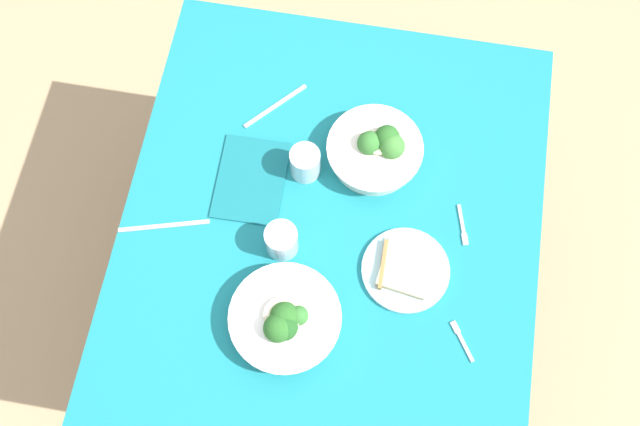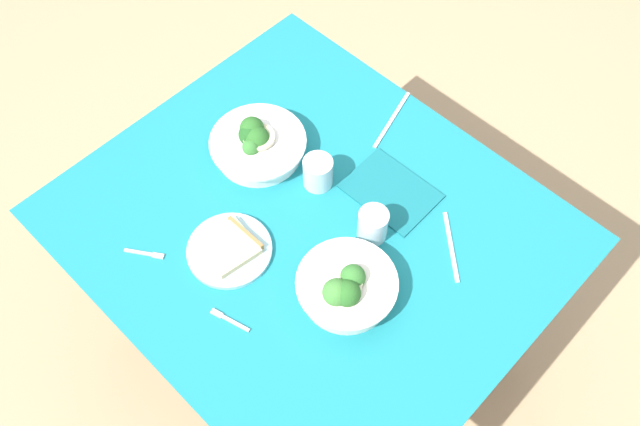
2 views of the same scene
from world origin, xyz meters
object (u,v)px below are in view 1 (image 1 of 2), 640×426
Objects in this scene: water_glass_center at (282,240)px; table_knife_left at (164,226)px; broccoli_bowl_far at (376,150)px; napkin_folded_upper at (251,180)px; broccoli_bowl_near at (285,320)px; water_glass_side at (305,163)px; fork_by_far_bowl at (461,339)px; fork_by_near_bowl at (463,227)px; table_knife_right at (275,106)px; bread_side_plate at (405,269)px.

table_knife_left is at bearing -90.30° from water_glass_center.
broccoli_bowl_far reaches higher than napkin_folded_upper.
broccoli_bowl_far is 0.32m from water_glass_center.
broccoli_bowl_near is 0.18m from water_glass_center.
table_knife_left is at bearing -60.48° from broccoli_bowl_far.
broccoli_bowl_near reaches higher than napkin_folded_upper.
water_glass_side reaches higher than water_glass_center.
water_glass_center is 0.97× the size of water_glass_side.
fork_by_far_bowl is (0.35, 0.41, -0.04)m from water_glass_side.
water_glass_center reaches higher than table_knife_left.
water_glass_center reaches higher than fork_by_near_bowl.
broccoli_bowl_far is 0.48m from fork_by_far_bowl.
fork_by_far_bowl is at bearing -27.36° from table_knife_left.
table_knife_left is 0.41m from table_knife_right.
broccoli_bowl_near is at bearing 12.99° from water_glass_center.
broccoli_bowl_near is 0.55m from table_knife_right.
broccoli_bowl_far is 1.08× the size of table_knife_left.
water_glass_center is 0.20m from water_glass_side.
fork_by_far_bowl is 0.72m from table_knife_right.
bread_side_plate is at bearing 87.83° from water_glass_center.
table_knife_right is at bearing -131.19° from fork_by_near_bowl.
napkin_folded_upper is at bearing -156.01° from broccoli_bowl_near.
water_glass_side is 0.40m from fork_by_near_bowl.
table_knife_right is at bearing 12.37° from fork_by_far_bowl.
broccoli_bowl_far is 0.28m from table_knife_right.
napkin_folded_upper is (-0.30, -0.54, 0.00)m from fork_by_far_bowl.
broccoli_bowl_near is 1.30× the size of table_knife_right.
bread_side_plate reaches higher than napkin_folded_upper.
water_glass_side is at bearing 174.60° from water_glass_center.
water_glass_center is at bearing -89.12° from fork_by_near_bowl.
bread_side_plate is 0.95× the size of table_knife_left.
bread_side_plate is at bearing 67.56° from napkin_folded_upper.
table_knife_right is at bearing -146.68° from water_glass_side.
table_knife_left is (-0.15, -0.72, -0.00)m from fork_by_far_bowl.
broccoli_bowl_far is at bearing -137.85° from fork_by_near_bowl.
table_knife_left is (0.26, -0.46, -0.04)m from broccoli_bowl_far.
broccoli_bowl_far is at bearing -1.80° from fork_by_far_bowl.
broccoli_bowl_far is 2.67× the size of water_glass_side.
bread_side_plate is 1.07× the size of table_knife_right.
broccoli_bowl_far is 0.53m from table_knife_left.
napkin_folded_upper is at bearing 27.62° from fork_by_far_bowl.
water_glass_side is 0.36m from table_knife_left.
water_glass_center is 0.97× the size of fork_by_far_bowl.
water_glass_side reaches higher than table_knife_left.
broccoli_bowl_far is 0.17m from water_glass_side.
table_knife_right is (-0.54, -0.13, -0.03)m from broccoli_bowl_near.
napkin_folded_upper is (-0.16, -0.39, -0.01)m from bread_side_plate.
fork_by_near_bowl is (0.15, 0.23, -0.04)m from broccoli_bowl_far.
broccoli_bowl_near is at bearing 23.99° from napkin_folded_upper.
broccoli_bowl_near is 2.85× the size of fork_by_far_bowl.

